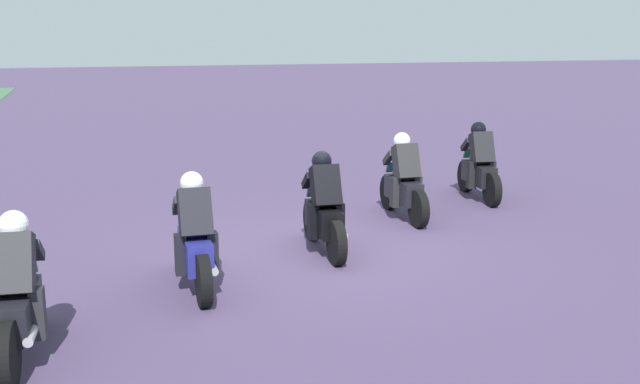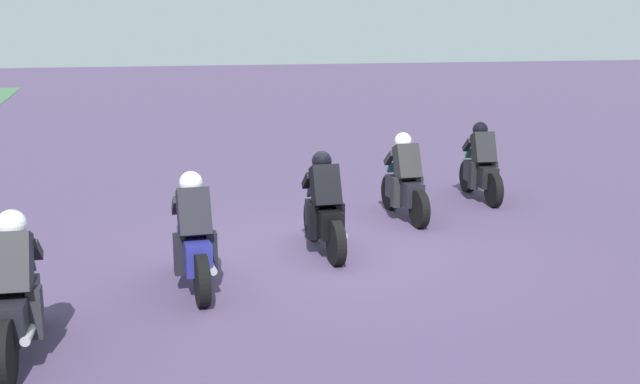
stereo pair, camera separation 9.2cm
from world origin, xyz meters
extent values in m
plane|color=#493A5A|center=(0.00, 0.00, 0.00)|extent=(120.00, 120.00, 0.00)
cylinder|color=black|center=(3.24, -4.08, 0.32)|extent=(0.65, 0.22, 0.64)
cylinder|color=black|center=(1.85, -3.91, 0.32)|extent=(0.65, 0.22, 0.64)
cube|color=black|center=(2.54, -4.00, 0.50)|extent=(1.13, 0.45, 0.40)
ellipsoid|color=black|center=(2.64, -4.01, 0.80)|extent=(0.51, 0.36, 0.24)
cube|color=red|center=(2.04, -3.94, 0.52)|extent=(0.08, 0.17, 0.08)
cylinder|color=#A5A5AD|center=(2.18, -4.11, 0.37)|extent=(0.43, 0.15, 0.10)
cube|color=black|center=(2.45, -3.99, 1.02)|extent=(0.53, 0.46, 0.66)
sphere|color=black|center=(2.66, -4.01, 1.36)|extent=(0.33, 0.33, 0.30)
cube|color=#389366|center=(3.04, -4.06, 0.84)|extent=(0.18, 0.28, 0.23)
cube|color=black|center=(2.45, -3.79, 0.50)|extent=(0.20, 0.16, 0.52)
cube|color=black|center=(2.40, -4.18, 0.50)|extent=(0.20, 0.16, 0.52)
cube|color=black|center=(2.84, -3.85, 1.04)|extent=(0.39, 0.15, 0.31)
cube|color=black|center=(2.80, -4.21, 1.04)|extent=(0.39, 0.15, 0.31)
cylinder|color=black|center=(2.22, -1.98, 0.32)|extent=(0.64, 0.15, 0.64)
cylinder|color=black|center=(0.82, -1.96, 0.32)|extent=(0.64, 0.15, 0.64)
cube|color=black|center=(1.52, -1.97, 0.50)|extent=(1.11, 0.34, 0.40)
ellipsoid|color=black|center=(1.62, -1.97, 0.80)|extent=(0.49, 0.31, 0.24)
cube|color=red|center=(1.01, -1.96, 0.52)|extent=(0.06, 0.16, 0.08)
cylinder|color=#A5A5AD|center=(1.16, -2.12, 0.37)|extent=(0.42, 0.11, 0.10)
cube|color=black|center=(1.42, -1.97, 1.02)|extent=(0.49, 0.41, 0.66)
sphere|color=silver|center=(1.64, -1.97, 1.36)|extent=(0.31, 0.31, 0.30)
cube|color=teal|center=(2.02, -1.98, 0.84)|extent=(0.16, 0.26, 0.23)
cube|color=black|center=(1.40, -1.77, 0.50)|extent=(0.18, 0.14, 0.52)
cube|color=black|center=(1.39, -2.17, 0.50)|extent=(0.18, 0.14, 0.52)
cube|color=black|center=(1.80, -1.80, 1.04)|extent=(0.39, 0.11, 0.31)
cube|color=black|center=(1.79, -2.16, 1.04)|extent=(0.39, 0.11, 0.31)
cylinder|color=black|center=(0.63, -0.04, 0.32)|extent=(0.64, 0.16, 0.64)
cylinder|color=black|center=(-0.77, 0.00, 0.32)|extent=(0.64, 0.16, 0.64)
cube|color=black|center=(-0.07, -0.02, 0.50)|extent=(1.11, 0.35, 0.40)
ellipsoid|color=black|center=(0.03, -0.03, 0.80)|extent=(0.49, 0.31, 0.24)
cube|color=red|center=(-0.58, -0.01, 0.52)|extent=(0.06, 0.16, 0.08)
cylinder|color=#A5A5AD|center=(-0.42, -0.17, 0.37)|extent=(0.42, 0.11, 0.10)
cube|color=black|center=(-0.17, -0.02, 1.02)|extent=(0.50, 0.41, 0.66)
sphere|color=black|center=(0.05, -0.03, 1.36)|extent=(0.31, 0.31, 0.30)
cube|color=slate|center=(0.43, -0.04, 0.84)|extent=(0.16, 0.26, 0.23)
cube|color=black|center=(-0.18, 0.18, 0.50)|extent=(0.18, 0.15, 0.52)
cube|color=black|center=(-0.19, -0.22, 0.50)|extent=(0.18, 0.15, 0.52)
cube|color=black|center=(0.22, 0.15, 1.04)|extent=(0.39, 0.11, 0.31)
cube|color=black|center=(0.21, -0.21, 1.04)|extent=(0.39, 0.11, 0.31)
cylinder|color=black|center=(-0.49, 2.04, 0.32)|extent=(0.64, 0.14, 0.64)
cylinder|color=black|center=(-1.89, 2.04, 0.32)|extent=(0.64, 0.14, 0.64)
cube|color=navy|center=(-1.19, 2.04, 0.50)|extent=(1.10, 0.32, 0.40)
ellipsoid|color=navy|center=(-1.09, 2.04, 0.80)|extent=(0.48, 0.30, 0.24)
cube|color=red|center=(-1.70, 2.04, 0.52)|extent=(0.06, 0.16, 0.08)
cylinder|color=#A5A5AD|center=(-1.54, 1.88, 0.37)|extent=(0.42, 0.10, 0.10)
cube|color=black|center=(-1.29, 2.04, 1.02)|extent=(0.49, 0.40, 0.66)
sphere|color=silver|center=(-1.07, 2.04, 1.36)|extent=(0.30, 0.30, 0.30)
cube|color=#7A975F|center=(-0.69, 2.04, 0.84)|extent=(0.16, 0.26, 0.23)
cube|color=black|center=(-1.30, 2.24, 0.50)|extent=(0.18, 0.14, 0.52)
cube|color=black|center=(-1.31, 1.84, 0.50)|extent=(0.18, 0.14, 0.52)
cube|color=black|center=(-0.90, 2.22, 1.04)|extent=(0.39, 0.10, 0.31)
cube|color=black|center=(-0.91, 1.86, 1.04)|extent=(0.39, 0.10, 0.31)
cylinder|color=black|center=(-2.11, 3.97, 0.32)|extent=(0.65, 0.19, 0.64)
cylinder|color=black|center=(-3.50, 4.08, 0.32)|extent=(0.65, 0.19, 0.64)
cube|color=black|center=(-2.81, 4.03, 0.50)|extent=(1.12, 0.41, 0.40)
ellipsoid|color=black|center=(-2.71, 4.02, 0.80)|extent=(0.50, 0.34, 0.24)
cube|color=red|center=(-3.32, 4.07, 0.52)|extent=(0.07, 0.16, 0.08)
cylinder|color=#A5A5AD|center=(-3.17, 3.90, 0.37)|extent=(0.43, 0.13, 0.10)
cube|color=#252528|center=(-2.91, 4.04, 1.02)|extent=(0.51, 0.44, 0.66)
sphere|color=silver|center=(-2.69, 4.02, 1.36)|extent=(0.32, 0.32, 0.30)
cube|color=slate|center=(-2.31, 3.99, 0.84)|extent=(0.17, 0.27, 0.23)
cube|color=#252528|center=(-2.94, 3.84, 0.50)|extent=(0.19, 0.15, 0.52)
cube|color=#252528|center=(-2.54, 3.83, 1.04)|extent=(0.39, 0.13, 0.31)
camera|label=1|loc=(-10.65, 3.20, 3.28)|focal=42.89mm
camera|label=2|loc=(-10.67, 3.11, 3.28)|focal=42.89mm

